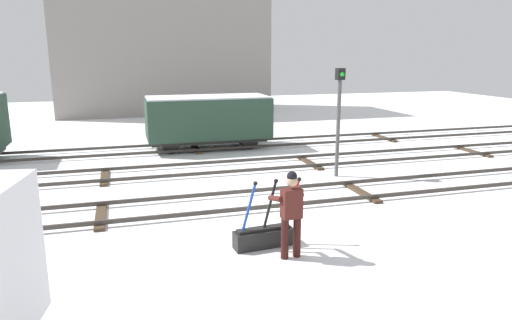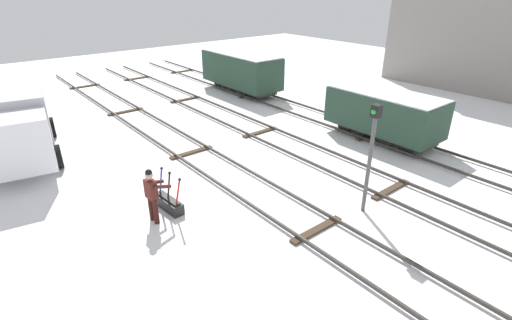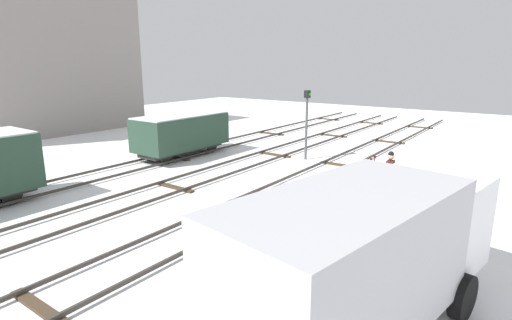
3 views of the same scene
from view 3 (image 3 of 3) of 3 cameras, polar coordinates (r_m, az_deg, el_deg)
ground_plane at (r=16.40m, az=6.66°, el=-3.28°), size 60.00×60.00×0.00m
track_main_line at (r=16.37m, az=6.67°, el=-2.93°), size 44.00×1.94×0.18m
track_siding_near at (r=18.40m, az=-3.46°, el=-1.00°), size 44.00×1.94×0.18m
track_siding_far at (r=20.90m, az=-11.40°, el=0.54°), size 44.00×1.94×0.18m
switch_lever_frame at (r=15.05m, az=15.44°, el=-4.27°), size 1.47×0.46×1.42m
rail_worker at (r=14.97m, az=18.31°, el=-1.66°), size 0.58×0.69×1.74m
delivery_truck at (r=7.44m, az=15.81°, el=-12.06°), size 6.63×3.25×2.76m
signal_post at (r=20.04m, az=7.21°, el=6.04°), size 0.24×0.32×3.44m
apartment_building at (r=31.63m, az=-29.06°, el=12.56°), size 13.63×5.81×10.13m
freight_car_near_switch at (r=21.03m, az=-10.49°, el=3.88°), size 4.97×2.16×2.18m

